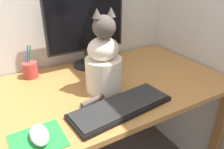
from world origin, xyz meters
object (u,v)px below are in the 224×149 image
(computer_mouse_left, at_px, (39,135))
(keyboard, at_px, (121,107))
(pen_cup, at_px, (30,70))
(cat, at_px, (104,62))
(monitor, at_px, (86,25))

(computer_mouse_left, bearing_deg, keyboard, 2.61)
(keyboard, bearing_deg, pen_cup, 112.56)
(keyboard, relative_size, cat, 1.17)
(computer_mouse_left, xyz_separation_m, cat, (0.35, 0.19, 0.12))
(cat, bearing_deg, computer_mouse_left, -145.25)
(computer_mouse_left, bearing_deg, pen_cup, 81.56)
(keyboard, distance_m, cat, 0.22)
(monitor, bearing_deg, cat, -98.86)
(keyboard, relative_size, computer_mouse_left, 4.00)
(computer_mouse_left, xyz_separation_m, pen_cup, (0.07, 0.50, 0.02))
(keyboard, xyz_separation_m, cat, (0.02, 0.18, 0.13))
(monitor, distance_m, computer_mouse_left, 0.66)
(pen_cup, bearing_deg, monitor, -2.04)
(computer_mouse_left, distance_m, cat, 0.42)
(computer_mouse_left, distance_m, pen_cup, 0.50)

